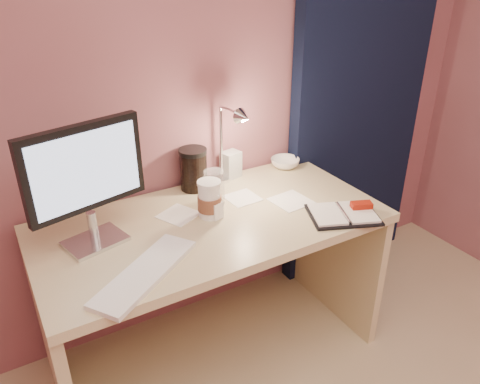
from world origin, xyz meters
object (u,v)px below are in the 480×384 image
monitor (84,176)px  product_box (231,164)px  keyboard (145,273)px  lotion_bottle (215,206)px  bowl (285,163)px  planner (345,213)px  clear_cup (214,188)px  coffee_cup (210,200)px  desk (205,256)px  desk_lamp (228,139)px  dark_jar (194,171)px

monitor → product_box: monitor is taller
monitor → keyboard: size_ratio=1.04×
lotion_bottle → bowl: bearing=26.9°
planner → clear_cup: 0.55m
coffee_cup → lotion_bottle: 0.03m
desk → bowl: bowl is taller
coffee_cup → product_box: bearing=47.9°
planner → bowl: bowl is taller
coffee_cup → desk_lamp: (0.19, 0.18, 0.17)m
coffee_cup → dark_jar: size_ratio=0.91×
monitor → keyboard: (0.09, -0.28, -0.27)m
dark_jar → product_box: size_ratio=1.35×
keyboard → bowl: bearing=-6.2°
desk → keyboard: bearing=-141.2°
desk_lamp → product_box: bearing=45.9°
planner → product_box: (-0.22, 0.56, 0.05)m
keyboard → dark_jar: size_ratio=2.58×
desk → coffee_cup: bearing=-81.5°
desk → keyboard: 0.52m
clear_cup → desk_lamp: size_ratio=0.40×
monitor → keyboard: 0.40m
keyboard → clear_cup: bearing=2.8°
clear_cup → lotion_bottle: clear_cup is taller
desk_lamp → desk: bearing=-154.9°
desk → product_box: (0.27, 0.24, 0.29)m
clear_cup → bowl: (0.48, 0.16, -0.05)m
desk → monitor: 0.68m
planner → desk_lamp: desk_lamp is taller
keyboard → desk_lamp: size_ratio=1.17×
monitor → dark_jar: (0.51, 0.23, -0.19)m
bowl → dark_jar: (-0.50, 0.01, 0.06)m
clear_cup → product_box: bearing=46.2°
clear_cup → product_box: 0.28m
clear_cup → planner: bearing=-41.4°
dark_jar → product_box: dark_jar is taller
dark_jar → clear_cup: bearing=-85.3°
coffee_cup → dark_jar: bearing=78.6°
coffee_cup → product_box: 0.39m
planner → dark_jar: bearing=150.9°
bowl → dark_jar: bearing=178.8°
monitor → product_box: size_ratio=3.63×
planner → coffee_cup: 0.56m
desk → bowl: size_ratio=9.76×
coffee_cup → dark_jar: 0.27m
keyboard → desk_lamp: bearing=3.0°
keyboard → desk_lamp: (0.55, 0.43, 0.23)m
coffee_cup → product_box: size_ratio=1.23×
planner → desk_lamp: (-0.29, 0.46, 0.23)m
keyboard → bowl: (0.92, 0.49, 0.01)m
keyboard → dark_jar: dark_jar is taller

